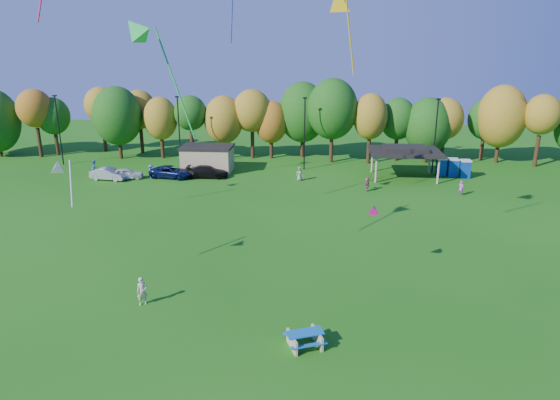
# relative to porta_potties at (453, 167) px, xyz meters

# --- Properties ---
(ground) EXTENTS (160.00, 160.00, 0.00)m
(ground) POSITION_rel_porta_potties_xyz_m (-20.00, -38.07, -1.10)
(ground) COLOR #19600F
(ground) RESTS_ON ground
(tree_line) EXTENTS (93.57, 10.55, 11.15)m
(tree_line) POSITION_rel_porta_potties_xyz_m (-21.02, 7.44, 4.82)
(tree_line) COLOR black
(tree_line) RESTS_ON ground
(lamp_posts) EXTENTS (64.50, 0.25, 9.09)m
(lamp_posts) POSITION_rel_porta_potties_xyz_m (-18.00, 1.93, 3.80)
(lamp_posts) COLOR black
(lamp_posts) RESTS_ON ground
(utility_building) EXTENTS (6.30, 4.30, 3.25)m
(utility_building) POSITION_rel_porta_potties_xyz_m (-30.00, -0.07, 0.54)
(utility_building) COLOR tan
(utility_building) RESTS_ON ground
(pavilion) EXTENTS (8.20, 6.20, 3.77)m
(pavilion) POSITION_rel_porta_potties_xyz_m (-6.00, -1.07, 2.13)
(pavilion) COLOR tan
(pavilion) RESTS_ON ground
(porta_potties) EXTENTS (3.75, 2.06, 2.18)m
(porta_potties) POSITION_rel_porta_potties_xyz_m (0.00, 0.00, 0.00)
(porta_potties) COLOR #0B3992
(porta_potties) RESTS_ON ground
(picnic_table) EXTENTS (2.41, 2.22, 0.84)m
(picnic_table) POSITION_rel_porta_potties_xyz_m (-16.38, -37.13, -0.61)
(picnic_table) COLOR tan
(picnic_table) RESTS_ON ground
(kite_flyer) EXTENTS (0.78, 0.70, 1.79)m
(kite_flyer) POSITION_rel_porta_potties_xyz_m (-26.43, -33.54, -0.20)
(kite_flyer) COLOR beige
(kite_flyer) RESTS_ON ground
(car_a) EXTENTS (4.17, 2.64, 1.32)m
(car_a) POSITION_rel_porta_potties_xyz_m (-38.77, -4.66, -0.44)
(car_a) COLOR white
(car_a) RESTS_ON ground
(car_b) EXTENTS (4.50, 2.11, 1.43)m
(car_b) POSITION_rel_porta_potties_xyz_m (-40.68, -5.18, -0.38)
(car_b) COLOR #A3A2A8
(car_b) RESTS_ON ground
(car_c) EXTENTS (5.41, 3.12, 1.42)m
(car_c) POSITION_rel_porta_potties_xyz_m (-33.63, -3.59, -0.39)
(car_c) COLOR #0B1644
(car_c) RESTS_ON ground
(car_d) EXTENTS (4.98, 2.18, 1.43)m
(car_d) POSITION_rel_porta_potties_xyz_m (-29.35, -3.13, -0.38)
(car_d) COLOR black
(car_d) RESTS_ON ground
(far_person_0) EXTENTS (0.69, 0.68, 1.60)m
(far_person_0) POSITION_rel_porta_potties_xyz_m (-1.06, -8.08, -0.30)
(far_person_0) COLOR #BE5AB2
(far_person_0) RESTS_ON ground
(far_person_1) EXTENTS (0.93, 1.06, 1.84)m
(far_person_1) POSITION_rel_porta_potties_xyz_m (-43.35, -3.04, -0.18)
(far_person_1) COLOR teal
(far_person_1) RESTS_ON ground
(far_person_2) EXTENTS (0.81, 0.54, 1.65)m
(far_person_2) POSITION_rel_porta_potties_xyz_m (-18.32, -3.64, -0.27)
(far_person_2) COLOR gray
(far_person_2) RESTS_ON ground
(far_person_3) EXTENTS (0.62, 1.49, 1.57)m
(far_person_3) POSITION_rel_porta_potties_xyz_m (-10.78, -7.30, -0.31)
(far_person_3) COLOR #A8465C
(far_person_3) RESTS_ON ground
(far_person_4) EXTENTS (0.82, 1.15, 1.62)m
(far_person_4) POSITION_rel_porta_potties_xyz_m (-36.03, -3.86, -0.29)
(far_person_4) COLOR #5252B5
(far_person_4) RESTS_ON ground
(kite_1) EXTENTS (1.19, 2.10, 3.37)m
(kite_1) POSITION_rel_porta_potties_xyz_m (-31.68, -31.87, 7.08)
(kite_1) COLOR silver
(kite_7) EXTENTS (4.40, 2.11, 7.47)m
(kite_7) POSITION_rel_porta_potties_xyz_m (-26.78, -30.02, 14.94)
(kite_7) COLOR green
(kite_11) EXTENTS (1.13, 1.34, 1.17)m
(kite_11) POSITION_rel_porta_potties_xyz_m (-12.30, -28.84, 3.90)
(kite_11) COLOR #F60D98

